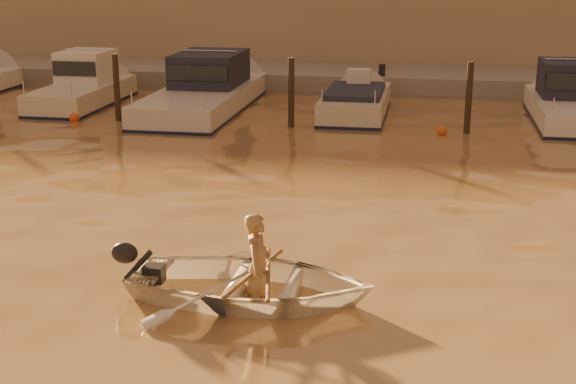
% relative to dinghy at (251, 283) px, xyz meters
% --- Properties ---
extents(ground_plane, '(160.00, 160.00, 0.00)m').
position_rel_dinghy_xyz_m(ground_plane, '(-1.34, -1.71, -0.25)').
color(ground_plane, brown).
rests_on(ground_plane, ground).
extents(dinghy, '(3.60, 2.59, 0.74)m').
position_rel_dinghy_xyz_m(dinghy, '(0.00, 0.00, 0.00)').
color(dinghy, white).
rests_on(dinghy, ground_plane).
extents(person, '(0.39, 0.59, 1.61)m').
position_rel_dinghy_xyz_m(person, '(0.10, -0.00, 0.25)').
color(person, '#9E774F').
rests_on(person, dinghy).
extents(outboard_motor, '(0.90, 0.41, 0.70)m').
position_rel_dinghy_xyz_m(outboard_motor, '(-1.50, 0.02, 0.03)').
color(outboard_motor, black).
rests_on(outboard_motor, dinghy).
extents(oar_port, '(0.47, 2.07, 0.13)m').
position_rel_dinghy_xyz_m(oar_port, '(0.25, -0.00, 0.17)').
color(oar_port, brown).
rests_on(oar_port, dinghy).
extents(oar_starboard, '(0.45, 2.08, 0.13)m').
position_rel_dinghy_xyz_m(oar_starboard, '(0.05, -0.00, 0.17)').
color(oar_starboard, brown).
rests_on(oar_starboard, dinghy).
extents(moored_boat_1, '(1.92, 5.83, 1.75)m').
position_rel_dinghy_xyz_m(moored_boat_1, '(-8.97, 14.29, 0.38)').
color(moored_boat_1, beige).
rests_on(moored_boat_1, ground_plane).
extents(moored_boat_2, '(2.56, 8.49, 1.75)m').
position_rel_dinghy_xyz_m(moored_boat_2, '(-4.78, 14.29, 0.38)').
color(moored_boat_2, beige).
rests_on(moored_boat_2, ground_plane).
extents(moored_boat_3, '(1.89, 5.52, 0.95)m').
position_rel_dinghy_xyz_m(moored_boat_3, '(0.12, 14.29, -0.02)').
color(moored_boat_3, beige).
rests_on(moored_boat_3, ground_plane).
extents(moored_boat_4, '(1.96, 6.16, 1.75)m').
position_rel_dinghy_xyz_m(moored_boat_4, '(6.46, 14.29, 0.38)').
color(moored_boat_4, silver).
rests_on(moored_boat_4, ground_plane).
extents(piling_1, '(0.18, 0.18, 2.20)m').
position_rel_dinghy_xyz_m(piling_1, '(-6.84, 12.09, 0.65)').
color(piling_1, '#2D2319').
rests_on(piling_1, ground_plane).
extents(piling_2, '(0.18, 0.18, 2.20)m').
position_rel_dinghy_xyz_m(piling_2, '(-1.54, 12.09, 0.65)').
color(piling_2, '#2D2319').
rests_on(piling_2, ground_plane).
extents(piling_3, '(0.18, 0.18, 2.20)m').
position_rel_dinghy_xyz_m(piling_3, '(3.46, 12.09, 0.65)').
color(piling_3, '#2D2319').
rests_on(piling_3, ground_plane).
extents(fender_b, '(0.30, 0.30, 0.30)m').
position_rel_dinghy_xyz_m(fender_b, '(-8.11, 11.77, -0.15)').
color(fender_b, '#DD441A').
rests_on(fender_b, ground_plane).
extents(fender_c, '(0.30, 0.30, 0.30)m').
position_rel_dinghy_xyz_m(fender_c, '(-4.08, 10.98, -0.15)').
color(fender_c, white).
rests_on(fender_c, ground_plane).
extents(fender_d, '(0.30, 0.30, 0.30)m').
position_rel_dinghy_xyz_m(fender_d, '(2.77, 11.80, -0.15)').
color(fender_d, '#C85417').
rests_on(fender_d, ground_plane).
extents(fender_e, '(0.30, 0.30, 0.30)m').
position_rel_dinghy_xyz_m(fender_e, '(6.21, 11.85, -0.15)').
color(fender_e, silver).
rests_on(fender_e, ground_plane).
extents(quay, '(52.00, 4.00, 1.00)m').
position_rel_dinghy_xyz_m(quay, '(-1.34, 19.79, -0.10)').
color(quay, gray).
rests_on(quay, ground_plane).
extents(waterfront_building, '(46.00, 7.00, 4.80)m').
position_rel_dinghy_xyz_m(waterfront_building, '(-1.34, 25.29, 2.15)').
color(waterfront_building, '#9E8466').
rests_on(waterfront_building, quay).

